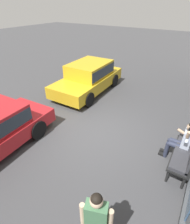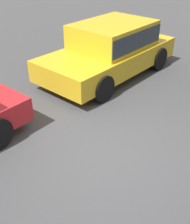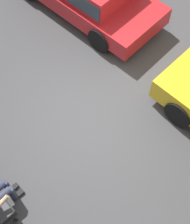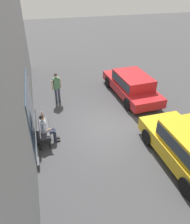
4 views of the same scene
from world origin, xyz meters
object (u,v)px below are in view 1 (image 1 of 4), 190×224
at_px(bench, 188,152).
at_px(parked_car_near, 89,76).
at_px(pedestrian_standing, 96,221).
at_px(person_on_phone, 182,140).

relative_size(bench, parked_car_near, 0.37).
relative_size(parked_car_near, pedestrian_standing, 2.51).
xyz_separation_m(person_on_phone, pedestrian_standing, (3.27, -0.84, 0.28)).
bearing_deg(parked_car_near, bench, 61.22).
bearing_deg(person_on_phone, parked_car_near, -117.50).
height_order(person_on_phone, pedestrian_standing, pedestrian_standing).
height_order(bench, parked_car_near, parked_car_near).
xyz_separation_m(bench, pedestrian_standing, (3.00, -1.07, 0.41)).
bearing_deg(bench, pedestrian_standing, -19.58).
relative_size(person_on_phone, pedestrian_standing, 0.80).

